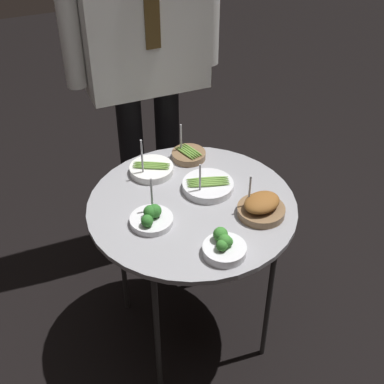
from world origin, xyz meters
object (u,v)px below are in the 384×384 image
Objects in this scene: bowl_asparagus_far_rim at (208,186)px; bowl_asparagus_mid_left at (151,169)px; bowl_broccoli_back_right at (151,218)px; waiter_figure at (143,29)px; bowl_broccoli_front_left at (224,246)px; bowl_asparagus_mid_right at (189,155)px; bowl_roast_front_right at (261,207)px; serving_cart at (192,213)px.

bowl_asparagus_mid_left reaches higher than bowl_asparagus_far_rim.
bowl_broccoli_back_right is 0.75m from waiter_figure.
bowl_broccoli_back_right reaches higher than bowl_asparagus_far_rim.
bowl_asparagus_far_rim is 0.23m from bowl_asparagus_mid_left.
waiter_figure is (0.04, 0.83, 0.37)m from bowl_broccoli_front_left.
bowl_asparagus_mid_right is (0.25, 0.30, -0.01)m from bowl_broccoli_back_right.
waiter_figure is (-0.04, 0.52, 0.38)m from bowl_asparagus_far_rim.
bowl_asparagus_mid_right reaches higher than bowl_asparagus_far_rim.
bowl_roast_front_right is (0.26, -0.36, 0.01)m from bowl_asparagus_mid_left.
bowl_roast_front_right is at bearing 32.29° from bowl_broccoli_front_left.
waiter_figure reaches higher than bowl_broccoli_back_right.
serving_cart is 0.28m from bowl_asparagus_mid_right.
bowl_asparagus_mid_left is 1.02× the size of bowl_roast_front_right.
bowl_asparagus_mid_right is at bearing 12.79° from bowl_asparagus_mid_left.
bowl_asparagus_mid_right is at bearing 50.49° from bowl_broccoli_back_right.
bowl_asparagus_mid_left is 1.07× the size of bowl_broccoli_back_right.
waiter_figure reaches higher than bowl_asparagus_mid_right.
bowl_broccoli_front_left is 0.52m from bowl_asparagus_mid_right.
waiter_figure reaches higher than bowl_roast_front_right.
serving_cart is 5.30× the size of bowl_broccoli_front_left.
serving_cart is 4.74× the size of bowl_broccoli_back_right.
bowl_roast_front_right is 0.09× the size of waiter_figure.
bowl_broccoli_front_left is at bearing -104.94° from bowl_asparagus_far_rim.
bowl_asparagus_far_rim is 1.19× the size of bowl_broccoli_back_right.
waiter_figure is at bearing 99.76° from bowl_asparagus_mid_right.
serving_cart is 4.42× the size of bowl_asparagus_mid_left.
bowl_broccoli_back_right reaches higher than bowl_asparagus_mid_right.
waiter_figure is at bearing 94.85° from bowl_asparagus_far_rim.
bowl_asparagus_mid_right is at bearing 70.49° from serving_cart.
bowl_asparagus_far_rim reaches higher than serving_cart.
bowl_broccoli_front_left is 0.08× the size of waiter_figure.
bowl_asparagus_mid_left is 1.20× the size of bowl_asparagus_mid_right.
serving_cart is 0.42× the size of waiter_figure.
bowl_roast_front_right is at bearing -35.53° from serving_cart.
bowl_asparagus_mid_right is at bearing 79.80° from bowl_broccoli_front_left.
bowl_broccoli_front_left is at bearing -81.99° from bowl_asparagus_mid_left.
bowl_roast_front_right is 0.81m from waiter_figure.
serving_cart is at bearing -73.02° from bowl_asparagus_mid_left.
bowl_broccoli_back_right is at bearing -107.55° from waiter_figure.
bowl_broccoli_back_right reaches higher than bowl_roast_front_right.
waiter_figure is at bearing 102.06° from bowl_roast_front_right.
bowl_asparagus_far_rim is 1.34× the size of bowl_asparagus_mid_right.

